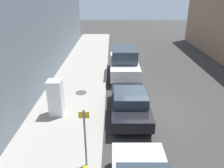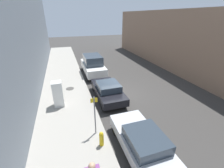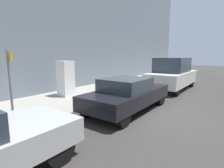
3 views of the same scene
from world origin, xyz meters
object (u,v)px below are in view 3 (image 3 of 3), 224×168
object	(u,v)px
discarded_refrigerator	(66,79)
parked_van_white	(172,74)
parked_sedan_dark	(128,94)
street_sign_post	(10,84)

from	to	relation	value
discarded_refrigerator	parked_van_white	size ratio (longest dim) A/B	0.37
parked_sedan_dark	parked_van_white	xyz separation A→B (m)	(0.00, 5.82, 0.35)
parked_van_white	street_sign_post	bearing A→B (deg)	-100.81
discarded_refrigerator	parked_van_white	distance (m)	7.05
street_sign_post	parked_sedan_dark	bearing A→B (deg)	64.02
discarded_refrigerator	parked_van_white	bearing A→B (deg)	58.18
street_sign_post	parked_sedan_dark	size ratio (longest dim) A/B	0.52
street_sign_post	parked_sedan_dark	distance (m)	4.24
parked_van_white	parked_sedan_dark	bearing A→B (deg)	-90.00
street_sign_post	parked_van_white	world-z (taller)	street_sign_post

